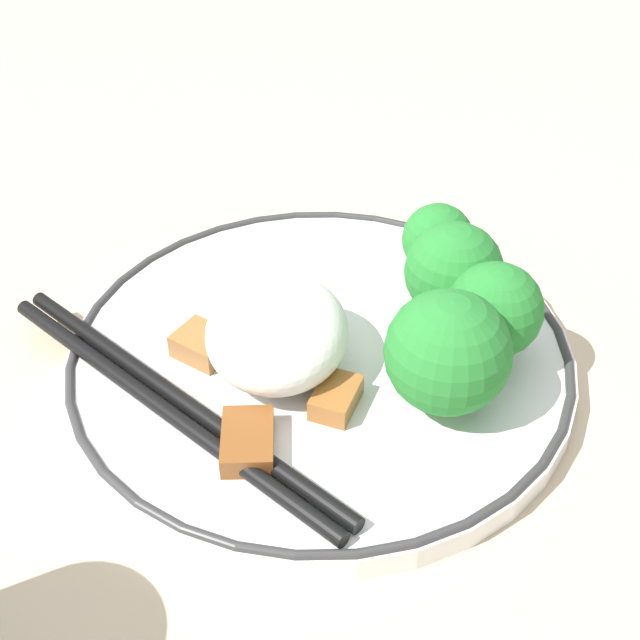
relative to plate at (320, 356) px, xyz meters
name	(u,v)px	position (x,y,z in m)	size (l,w,h in m)	color
ground_plane	(320,368)	(0.00, 0.00, -0.01)	(3.00, 3.00, 0.00)	#C6B28E
plate	(320,356)	(0.00, 0.00, 0.00)	(0.26, 0.26, 0.02)	white
rice_mound	(277,332)	(0.01, -0.02, 0.03)	(0.08, 0.07, 0.04)	white
broccoli_back_left	(448,353)	(0.04, 0.06, 0.04)	(0.06, 0.06, 0.06)	#7FB756
broccoli_back_center	(495,312)	(0.00, 0.09, 0.04)	(0.05, 0.05, 0.06)	#7FB756
broccoli_back_right	(454,271)	(-0.03, 0.07, 0.03)	(0.05, 0.05, 0.06)	#7FB756
broccoli_mid_left	(437,241)	(-0.07, 0.06, 0.03)	(0.04, 0.04, 0.05)	#7FB756
meat_near_front	(248,441)	(0.07, -0.03, 0.01)	(0.04, 0.03, 0.01)	brown
meat_near_left	(255,322)	(-0.01, -0.04, 0.01)	(0.03, 0.04, 0.01)	#995B28
meat_near_right	(203,344)	(0.01, -0.06, 0.01)	(0.03, 0.03, 0.01)	#9E6633
meat_near_back	(336,398)	(0.04, 0.01, 0.01)	(0.03, 0.03, 0.01)	#995B28
chopsticks	(169,402)	(0.05, -0.07, 0.01)	(0.15, 0.19, 0.01)	black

